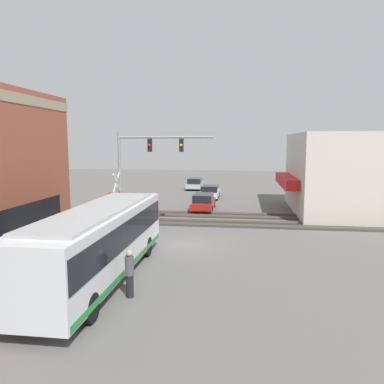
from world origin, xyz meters
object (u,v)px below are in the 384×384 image
parked_car_red (203,202)px  parked_car_silver (195,184)px  pedestrian_at_crossing (120,214)px  parked_car_white (210,192)px  crossing_signal (117,194)px  pedestrian_near_bus (130,273)px  city_bus (100,240)px

parked_car_red → parked_car_silver: size_ratio=1.07×
pedestrian_at_crossing → parked_car_white: bearing=-19.9°
parked_car_silver → crossing_signal: bearing=173.1°
crossing_signal → pedestrian_at_crossing: size_ratio=2.27×
parked_car_white → pedestrian_near_bus: (-25.97, 0.79, 0.29)m
parked_car_red → city_bus: bearing=171.5°
parked_car_white → parked_car_silver: (7.67, 2.60, 0.01)m
parked_car_white → pedestrian_near_bus: pedestrian_near_bus is taller
parked_car_red → pedestrian_at_crossing: 8.98m
parked_car_white → pedestrian_near_bus: bearing=178.3°
parked_car_white → parked_car_silver: parked_car_silver is taller
parked_car_white → pedestrian_at_crossing: bearing=160.1°
pedestrian_at_crossing → crossing_signal: bearing=147.1°
crossing_signal → pedestrian_near_bus: (-11.62, -4.46, -1.36)m
crossing_signal → parked_car_silver: crossing_signal is taller
parked_car_red → parked_car_silver: parked_car_silver is taller
parked_car_silver → pedestrian_at_crossing: pedestrian_at_crossing is taller
crossing_signal → parked_car_red: bearing=-35.0°
crossing_signal → parked_car_white: size_ratio=0.88×
parked_car_white → pedestrian_at_crossing: pedestrian_at_crossing is taller
crossing_signal → city_bus: bearing=-165.1°
city_bus → crossing_signal: size_ratio=2.97×
city_bus → parked_car_red: (17.43, -2.60, -1.05)m
parked_car_silver → pedestrian_at_crossing: bearing=173.4°
pedestrian_at_crossing → pedestrian_near_bus: (-11.77, -4.36, 0.09)m
city_bus → pedestrian_at_crossing: size_ratio=6.72×
crossing_signal → pedestrian_near_bus: crossing_signal is taller
pedestrian_at_crossing → parked_car_red: bearing=-35.0°
pedestrian_at_crossing → pedestrian_near_bus: bearing=-159.7°
crossing_signal → pedestrian_at_crossing: 1.45m
pedestrian_at_crossing → pedestrian_near_bus: size_ratio=0.92×
parked_car_red → parked_car_white: bearing=0.0°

